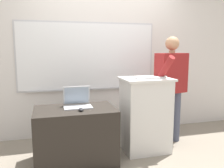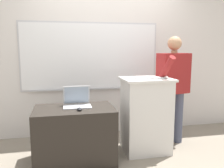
{
  "view_description": "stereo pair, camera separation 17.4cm",
  "coord_description": "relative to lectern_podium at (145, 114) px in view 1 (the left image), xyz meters",
  "views": [
    {
      "loc": [
        -0.91,
        -2.62,
        1.45
      ],
      "look_at": [
        -0.09,
        0.37,
        0.97
      ],
      "focal_mm": 38.0,
      "sensor_mm": 36.0,
      "label": 1
    },
    {
      "loc": [
        -0.74,
        -2.66,
        1.45
      ],
      "look_at": [
        -0.09,
        0.37,
        0.97
      ],
      "focal_mm": 38.0,
      "sensor_mm": 36.0,
      "label": 2
    }
  ],
  "objects": [
    {
      "name": "ground_plane",
      "position": [
        -0.39,
        -0.36,
        -0.52
      ],
      "size": [
        30.0,
        30.0,
        0.0
      ],
      "primitive_type": "plane",
      "color": "gray"
    },
    {
      "name": "back_wall",
      "position": [
        -0.4,
        0.92,
        0.96
      ],
      "size": [
        6.4,
        0.17,
        2.98
      ],
      "color": "silver",
      "rests_on": "ground_plane"
    },
    {
      "name": "lectern_podium",
      "position": [
        0.0,
        0.0,
        0.0
      ],
      "size": [
        0.67,
        0.54,
        1.03
      ],
      "color": "silver",
      "rests_on": "ground_plane"
    },
    {
      "name": "side_desk",
      "position": [
        -0.99,
        -0.1,
        -0.17
      ],
      "size": [
        0.99,
        0.62,
        0.7
      ],
      "color": "#28231E",
      "rests_on": "ground_plane"
    },
    {
      "name": "person_presenter",
      "position": [
        0.47,
        0.16,
        0.41
      ],
      "size": [
        0.64,
        0.6,
        1.61
      ],
      "rotation": [
        0.0,
        0.0,
        0.22
      ],
      "color": "#474C60",
      "rests_on": "ground_plane"
    },
    {
      "name": "laptop",
      "position": [
        -0.95,
        -0.02,
        0.25
      ],
      "size": [
        0.35,
        0.26,
        0.26
      ],
      "color": "#B7BABF",
      "rests_on": "side_desk"
    },
    {
      "name": "wireless_keyboard",
      "position": [
        0.01,
        -0.07,
        0.52
      ],
      "size": [
        0.39,
        0.15,
        0.02
      ],
      "color": "silver",
      "rests_on": "lectern_podium"
    },
    {
      "name": "computer_mouse_by_laptop",
      "position": [
        -0.93,
        -0.24,
        0.2
      ],
      "size": [
        0.06,
        0.1,
        0.03
      ],
      "color": "black",
      "rests_on": "side_desk"
    },
    {
      "name": "computer_mouse_by_keyboard",
      "position": [
        0.24,
        -0.06,
        0.53
      ],
      "size": [
        0.06,
        0.1,
        0.03
      ],
      "color": "silver",
      "rests_on": "lectern_podium"
    }
  ]
}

